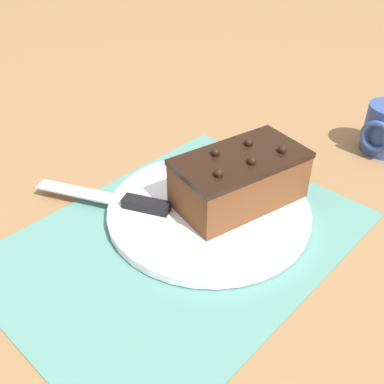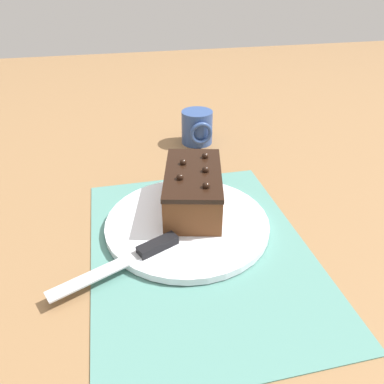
% 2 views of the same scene
% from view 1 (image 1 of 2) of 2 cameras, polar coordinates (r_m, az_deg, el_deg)
% --- Properties ---
extents(ground_plane, '(3.00, 3.00, 0.00)m').
position_cam_1_polar(ground_plane, '(0.59, -1.28, -6.15)').
color(ground_plane, olive).
extents(placemat_woven, '(0.46, 0.34, 0.00)m').
position_cam_1_polar(placemat_woven, '(0.59, -1.29, -6.01)').
color(placemat_woven, slate).
rests_on(placemat_woven, ground_plane).
extents(cake_plate, '(0.28, 0.28, 0.01)m').
position_cam_1_polar(cake_plate, '(0.62, 2.14, -2.34)').
color(cake_plate, white).
rests_on(cake_plate, placemat_woven).
extents(chocolate_cake, '(0.19, 0.13, 0.08)m').
position_cam_1_polar(chocolate_cake, '(0.61, 6.05, 1.71)').
color(chocolate_cake, brown).
rests_on(chocolate_cake, cake_plate).
extents(serving_knife, '(0.10, 0.20, 0.01)m').
position_cam_1_polar(serving_knife, '(0.63, -8.48, -0.99)').
color(serving_knife, black).
rests_on(serving_knife, cake_plate).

